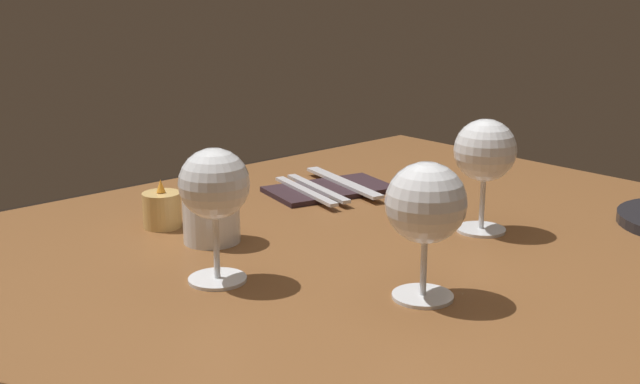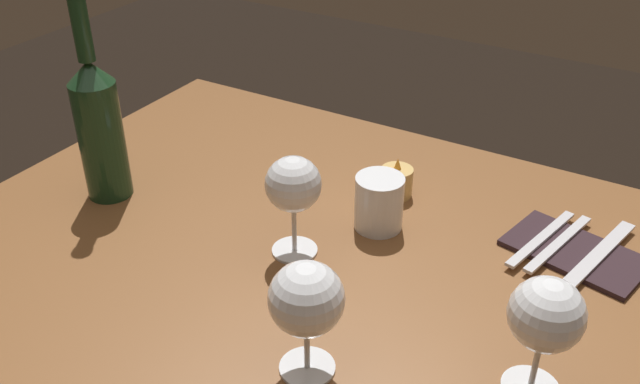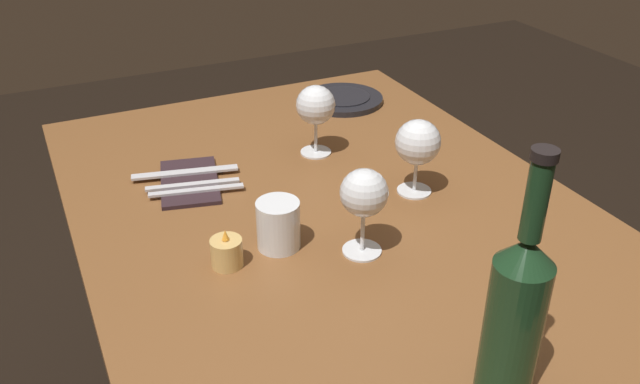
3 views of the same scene
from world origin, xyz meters
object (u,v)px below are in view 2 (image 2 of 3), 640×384
table_knife (598,255)px  wine_glass_right (306,301)px  votive_candle (396,183)px  water_tumbler (379,205)px  wine_bottle (100,124)px  wine_glass_centre (293,187)px  wine_glass_left (546,317)px  fork_outer (541,238)px  fork_inner (558,243)px  folded_napkin (575,252)px

table_knife → wine_glass_right: bearing=-122.7°
votive_candle → water_tumbler: bearing=-81.0°
wine_glass_right → wine_bottle: 0.51m
water_tumbler → wine_bottle: bearing=-162.3°
wine_glass_right → wine_glass_centre: (-0.13, 0.19, 0.01)m
wine_glass_left → wine_glass_centre: 0.38m
votive_candle → table_knife: size_ratio=0.32×
wine_glass_left → water_tumbler: wine_glass_left is taller
wine_bottle → fork_outer: (0.64, 0.21, -0.11)m
wine_glass_left → water_tumbler: size_ratio=1.80×
wine_glass_centre → fork_inner: (0.33, 0.20, -0.10)m
wine_glass_right → water_tumbler: (-0.06, 0.31, -0.06)m
water_tumbler → fork_outer: bearing=19.0°
votive_candle → fork_inner: (0.27, -0.02, -0.01)m
wine_glass_centre → folded_napkin: (0.35, 0.20, -0.11)m
wine_glass_left → fork_outer: bearing=103.4°
wine_glass_right → table_knife: size_ratio=0.71×
fork_inner → fork_outer: same height
table_knife → wine_glass_centre: bearing=-152.7°
votive_candle → fork_inner: votive_candle is taller
water_tumbler → fork_inner: size_ratio=0.47×
wine_glass_centre → votive_candle: bearing=74.5°
wine_bottle → votive_candle: bearing=29.7°
wine_glass_centre → wine_glass_right: bearing=-54.2°
wine_glass_right → fork_inner: size_ratio=0.83×
fork_inner → wine_bottle: bearing=-162.5°
wine_glass_right → water_tumbler: bearing=101.1°
water_tumbler → folded_napkin: size_ratio=0.40×
water_tumbler → votive_candle: size_ratio=1.26×
wine_glass_right → table_knife: 0.46m
wine_glass_left → wine_glass_centre: bearing=166.9°
fork_inner → table_knife: bearing=0.0°
votive_candle → folded_napkin: bearing=-3.5°
wine_glass_centre → table_knife: 0.44m
wine_glass_centre → water_tumbler: wine_glass_centre is taller
wine_glass_left → fork_inner: (-0.04, 0.28, -0.10)m
folded_napkin → fork_inner: bearing=180.0°
water_tumbler → fork_outer: water_tumbler is taller
wine_glass_left → folded_napkin: size_ratio=0.72×
wine_bottle → fork_outer: wine_bottle is taller
wine_glass_centre → fork_inner: bearing=31.1°
votive_candle → table_knife: (0.32, -0.02, -0.01)m
wine_glass_right → votive_candle: wine_glass_right is taller
votive_candle → fork_inner: bearing=-3.9°
wine_glass_left → votive_candle: (-0.31, 0.30, -0.08)m
fork_inner → table_knife: size_ratio=0.85×
folded_napkin → table_knife: (0.03, 0.00, 0.01)m
wine_glass_left → folded_napkin: bearing=93.5°
folded_napkin → fork_outer: size_ratio=1.17×
water_tumbler → fork_outer: (0.23, 0.08, -0.03)m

